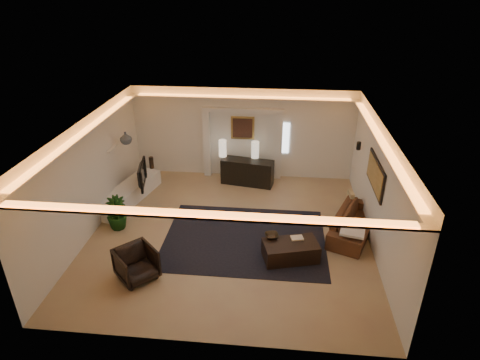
# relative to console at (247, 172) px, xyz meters

# --- Properties ---
(floor) EXTENTS (7.00, 7.00, 0.00)m
(floor) POSITION_rel_console_xyz_m (-0.21, -2.86, -0.40)
(floor) COLOR tan
(floor) RESTS_ON ground
(ceiling) EXTENTS (7.00, 7.00, 0.00)m
(ceiling) POSITION_rel_console_xyz_m (-0.21, -2.86, 2.50)
(ceiling) COLOR white
(ceiling) RESTS_ON ground
(wall_back) EXTENTS (7.00, 0.00, 7.00)m
(wall_back) POSITION_rel_console_xyz_m (-0.21, 0.64, 1.05)
(wall_back) COLOR silver
(wall_back) RESTS_ON ground
(wall_front) EXTENTS (7.00, 0.00, 7.00)m
(wall_front) POSITION_rel_console_xyz_m (-0.21, -6.36, 1.05)
(wall_front) COLOR silver
(wall_front) RESTS_ON ground
(wall_left) EXTENTS (0.00, 7.00, 7.00)m
(wall_left) POSITION_rel_console_xyz_m (-3.71, -2.86, 1.05)
(wall_left) COLOR silver
(wall_left) RESTS_ON ground
(wall_right) EXTENTS (0.00, 7.00, 7.00)m
(wall_right) POSITION_rel_console_xyz_m (3.29, -2.86, 1.05)
(wall_right) COLOR silver
(wall_right) RESTS_ON ground
(cove_soffit) EXTENTS (7.00, 7.00, 0.04)m
(cove_soffit) POSITION_rel_console_xyz_m (-0.21, -2.86, 2.22)
(cove_soffit) COLOR silver
(cove_soffit) RESTS_ON ceiling
(daylight_slit) EXTENTS (0.25, 0.03, 1.00)m
(daylight_slit) POSITION_rel_console_xyz_m (1.14, 0.62, 0.95)
(daylight_slit) COLOR white
(daylight_slit) RESTS_ON wall_back
(area_rug) EXTENTS (4.00, 3.00, 0.01)m
(area_rug) POSITION_rel_console_xyz_m (0.19, -3.06, -0.39)
(area_rug) COLOR black
(area_rug) RESTS_ON ground
(pilaster_left) EXTENTS (0.22, 0.20, 2.20)m
(pilaster_left) POSITION_rel_console_xyz_m (-1.36, 0.54, 0.70)
(pilaster_left) COLOR silver
(pilaster_left) RESTS_ON ground
(pilaster_right) EXTENTS (0.22, 0.20, 2.20)m
(pilaster_right) POSITION_rel_console_xyz_m (0.94, 0.54, 0.70)
(pilaster_right) COLOR silver
(pilaster_right) RESTS_ON ground
(alcove_header) EXTENTS (2.52, 0.20, 0.12)m
(alcove_header) POSITION_rel_console_xyz_m (-0.21, 0.54, 1.85)
(alcove_header) COLOR silver
(alcove_header) RESTS_ON wall_back
(painting_frame) EXTENTS (0.74, 0.04, 0.74)m
(painting_frame) POSITION_rel_console_xyz_m (-0.21, 0.61, 1.25)
(painting_frame) COLOR tan
(painting_frame) RESTS_ON wall_back
(painting_canvas) EXTENTS (0.62, 0.02, 0.62)m
(painting_canvas) POSITION_rel_console_xyz_m (-0.21, 0.58, 1.25)
(painting_canvas) COLOR #4C2D1E
(painting_canvas) RESTS_ON wall_back
(art_panel_frame) EXTENTS (0.04, 1.64, 0.74)m
(art_panel_frame) POSITION_rel_console_xyz_m (3.26, -2.56, 1.30)
(art_panel_frame) COLOR black
(art_panel_frame) RESTS_ON wall_right
(art_panel_gold) EXTENTS (0.02, 1.50, 0.62)m
(art_panel_gold) POSITION_rel_console_xyz_m (3.24, -2.56, 1.30)
(art_panel_gold) COLOR tan
(art_panel_gold) RESTS_ON wall_right
(wall_sconce) EXTENTS (0.12, 0.12, 0.22)m
(wall_sconce) POSITION_rel_console_xyz_m (3.17, -0.66, 1.28)
(wall_sconce) COLOR black
(wall_sconce) RESTS_ON wall_right
(wall_niche) EXTENTS (0.10, 0.55, 0.04)m
(wall_niche) POSITION_rel_console_xyz_m (-3.65, -1.46, 1.25)
(wall_niche) COLOR silver
(wall_niche) RESTS_ON wall_left
(console) EXTENTS (1.68, 0.78, 0.81)m
(console) POSITION_rel_console_xyz_m (0.00, 0.00, 0.00)
(console) COLOR black
(console) RESTS_ON ground
(lamp_left) EXTENTS (0.30, 0.30, 0.54)m
(lamp_left) POSITION_rel_console_xyz_m (-0.81, 0.25, 0.69)
(lamp_left) COLOR #F6E0C2
(lamp_left) RESTS_ON console
(lamp_right) EXTENTS (0.30, 0.30, 0.53)m
(lamp_right) POSITION_rel_console_xyz_m (0.22, 0.25, 0.69)
(lamp_right) COLOR beige
(lamp_right) RESTS_ON console
(media_ledge) EXTENTS (1.25, 2.67, 0.49)m
(media_ledge) POSITION_rel_console_xyz_m (-3.36, -1.43, -0.18)
(media_ledge) COLOR white
(media_ledge) RESTS_ON ground
(tv) EXTENTS (1.17, 0.40, 0.67)m
(tv) POSITION_rel_console_xyz_m (-3.03, -1.31, 0.39)
(tv) COLOR black
(tv) RESTS_ON media_ledge
(figurine) EXTENTS (0.17, 0.17, 0.37)m
(figurine) POSITION_rel_console_xyz_m (-3.03, -0.14, 0.24)
(figurine) COLOR black
(figurine) RESTS_ON media_ledge
(ginger_jar) EXTENTS (0.43, 0.43, 0.35)m
(ginger_jar) POSITION_rel_console_xyz_m (-3.36, -1.13, 1.45)
(ginger_jar) COLOR #425872
(ginger_jar) RESTS_ON wall_niche
(plant) EXTENTS (0.69, 0.69, 0.90)m
(plant) POSITION_rel_console_xyz_m (-3.16, -2.88, 0.05)
(plant) COLOR black
(plant) RESTS_ON ground
(sofa) EXTENTS (2.31, 1.61, 0.63)m
(sofa) POSITION_rel_console_xyz_m (2.94, -2.52, -0.09)
(sofa) COLOR #472416
(sofa) RESTS_ON ground
(throw_blanket) EXTENTS (0.65, 0.57, 0.06)m
(throw_blanket) POSITION_rel_console_xyz_m (2.75, -3.31, 0.15)
(throw_blanket) COLOR white
(throw_blanket) RESTS_ON sofa
(throw_pillow) EXTENTS (0.14, 0.38, 0.37)m
(throw_pillow) POSITION_rel_console_xyz_m (2.94, -1.65, 0.15)
(throw_pillow) COLOR tan
(throw_pillow) RESTS_ON sofa
(coffee_table) EXTENTS (1.37, 0.97, 0.46)m
(coffee_table) POSITION_rel_console_xyz_m (1.32, -3.75, -0.20)
(coffee_table) COLOR black
(coffee_table) RESTS_ON ground
(bowl) EXTENTS (0.39, 0.39, 0.08)m
(bowl) POSITION_rel_console_xyz_m (0.86, -3.55, 0.05)
(bowl) COLOR black
(bowl) RESTS_ON coffee_table
(magazine) EXTENTS (0.32, 0.26, 0.03)m
(magazine) POSITION_rel_console_xyz_m (1.46, -3.55, 0.02)
(magazine) COLOR beige
(magazine) RESTS_ON coffee_table
(armchair) EXTENTS (1.12, 1.12, 0.73)m
(armchair) POSITION_rel_console_xyz_m (-2.01, -4.75, -0.04)
(armchair) COLOR black
(armchair) RESTS_ON ground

